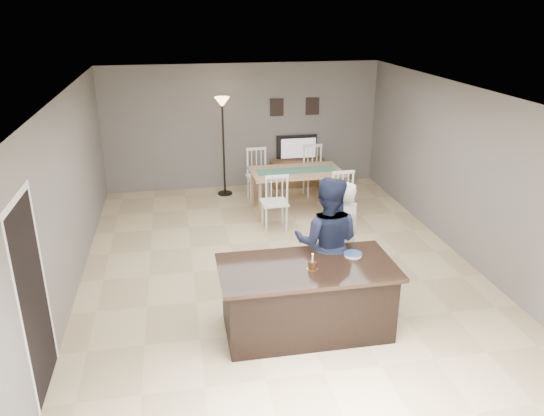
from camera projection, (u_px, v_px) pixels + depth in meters
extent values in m
plane|color=tan|center=(278.00, 265.00, 8.38)|extent=(8.00, 8.00, 0.00)
plane|color=slate|center=(243.00, 127.00, 11.56)|extent=(6.00, 0.00, 6.00)
plane|color=slate|center=(376.00, 341.00, 4.22)|extent=(6.00, 0.00, 6.00)
plane|color=slate|center=(67.00, 196.00, 7.38)|extent=(0.00, 8.00, 8.00)
plane|color=slate|center=(464.00, 173.00, 8.40)|extent=(0.00, 8.00, 8.00)
plane|color=white|center=(279.00, 92.00, 7.40)|extent=(8.00, 8.00, 0.00)
cube|color=black|center=(306.00, 300.00, 6.57)|extent=(2.00, 1.00, 0.85)
cube|color=black|center=(307.00, 268.00, 6.41)|extent=(2.15, 1.10, 0.05)
cube|color=brown|center=(298.00, 173.00, 11.93)|extent=(1.20, 0.40, 0.60)
imported|color=black|center=(298.00, 148.00, 11.79)|extent=(0.91, 0.12, 0.53)
plane|color=orange|center=(298.00, 148.00, 11.72)|extent=(0.78, 0.00, 0.78)
cube|color=black|center=(277.00, 107.00, 11.52)|extent=(0.30, 0.02, 0.38)
cube|color=black|center=(312.00, 106.00, 11.65)|extent=(0.30, 0.02, 0.38)
plane|color=black|center=(34.00, 300.00, 5.38)|extent=(0.00, 2.10, 2.10)
plane|color=white|center=(16.00, 199.00, 4.98)|extent=(0.00, 1.02, 1.02)
imported|color=silver|center=(342.00, 236.00, 7.46)|extent=(0.67, 0.54, 1.61)
imported|color=#181D34|center=(327.00, 243.00, 6.97)|extent=(1.08, 0.97, 1.83)
cylinder|color=yellow|center=(312.00, 269.00, 6.32)|extent=(0.13, 0.13, 0.00)
cylinder|color=#381F0F|center=(312.00, 265.00, 6.31)|extent=(0.10, 0.10, 0.09)
cylinder|color=white|center=(313.00, 258.00, 6.27)|extent=(0.02, 0.02, 0.10)
sphere|color=#FFBF4C|center=(313.00, 254.00, 6.25)|extent=(0.02, 0.02, 0.02)
cylinder|color=white|center=(353.00, 255.00, 6.65)|extent=(0.22, 0.22, 0.01)
cylinder|color=white|center=(353.00, 255.00, 6.65)|extent=(0.22, 0.22, 0.01)
cylinder|color=white|center=(353.00, 254.00, 6.64)|extent=(0.22, 0.22, 0.01)
cylinder|color=#2C4987|center=(353.00, 253.00, 6.64)|extent=(0.23, 0.23, 0.00)
cube|color=#A27758|center=(296.00, 172.00, 10.29)|extent=(1.80, 1.04, 0.04)
cylinder|color=#A27758|center=(260.00, 202.00, 9.91)|extent=(0.07, 0.07, 0.79)
cylinder|color=#A27758|center=(328.00, 183.00, 10.97)|extent=(0.07, 0.07, 0.79)
cube|color=#3A6957|center=(296.00, 170.00, 10.28)|extent=(1.56, 0.43, 0.01)
cube|color=white|center=(274.00, 203.00, 9.58)|extent=(0.48, 0.45, 0.04)
cylinder|color=white|center=(266.00, 220.00, 9.47)|extent=(0.04, 0.04, 0.48)
cylinder|color=white|center=(282.00, 212.00, 9.87)|extent=(0.04, 0.04, 0.48)
cube|color=white|center=(277.00, 177.00, 9.19)|extent=(0.42, 0.04, 0.06)
cube|color=white|center=(338.00, 198.00, 9.81)|extent=(0.48, 0.45, 0.04)
cylinder|color=white|center=(331.00, 215.00, 9.71)|extent=(0.04, 0.04, 0.48)
cylinder|color=white|center=(344.00, 207.00, 10.11)|extent=(0.04, 0.04, 0.48)
cube|color=white|center=(343.00, 172.00, 9.43)|extent=(0.42, 0.04, 0.06)
cube|color=white|center=(258.00, 177.00, 10.99)|extent=(0.48, 0.45, 0.04)
cylinder|color=white|center=(266.00, 186.00, 11.28)|extent=(0.04, 0.04, 0.48)
cylinder|color=white|center=(251.00, 192.00, 10.88)|extent=(0.04, 0.04, 0.48)
cube|color=white|center=(256.00, 149.00, 10.97)|extent=(0.42, 0.04, 0.06)
cube|color=white|center=(315.00, 173.00, 11.23)|extent=(0.48, 0.45, 0.04)
cylinder|color=white|center=(320.00, 182.00, 11.52)|extent=(0.04, 0.04, 0.48)
cylinder|color=white|center=(308.00, 188.00, 11.12)|extent=(0.04, 0.04, 0.48)
cube|color=white|center=(313.00, 146.00, 11.21)|extent=(0.42, 0.04, 0.06)
cylinder|color=black|center=(225.00, 193.00, 11.49)|extent=(0.31, 0.31, 0.03)
cylinder|color=black|center=(224.00, 150.00, 11.14)|extent=(0.04, 0.04, 1.92)
cone|color=#FAC889|center=(222.00, 102.00, 10.78)|extent=(0.31, 0.31, 0.20)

